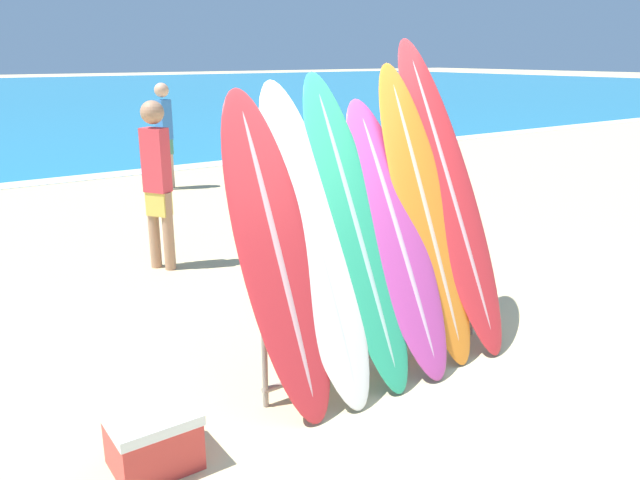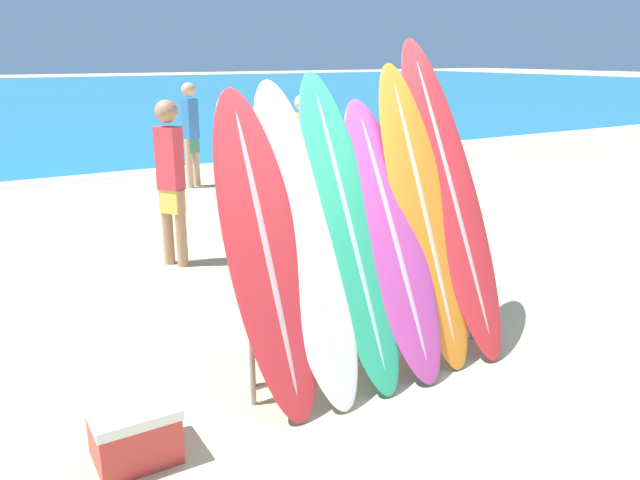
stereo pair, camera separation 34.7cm
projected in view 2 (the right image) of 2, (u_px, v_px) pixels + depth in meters
The scene contains 12 objects.
ground_plane at pixel (410, 384), 4.48m from camera, with size 160.00×160.00×0.00m, color tan.
surfboard_rack at pixel (375, 315), 4.59m from camera, with size 2.03×0.04×0.79m.
surfboard_slot_0 at pixel (265, 251), 4.08m from camera, with size 0.54×1.04×2.07m.
surfboard_slot_1 at pixel (305, 240), 4.25m from camera, with size 0.53×1.15×2.12m.
surfboard_slot_2 at pixel (349, 229), 4.43m from camera, with size 0.50×1.16×2.17m.
surfboard_slot_3 at pixel (392, 237), 4.58m from camera, with size 0.54×1.11×1.97m.
surfboard_slot_4 at pixel (423, 213), 4.75m from camera, with size 0.52×1.05×2.22m.
surfboard_slot_5 at pixel (451, 194), 4.93m from camera, with size 0.54×1.27×2.42m.
person_near_water at pixel (191, 131), 10.87m from camera, with size 0.31×0.28×1.82m.
person_mid_beach at pixel (171, 178), 6.74m from camera, with size 0.28×0.31×1.82m.
person_far_left at pixel (303, 149), 9.13m from camera, with size 0.23×0.29×1.72m.
cooler_box at pixel (134, 431), 3.61m from camera, with size 0.48×0.41×0.35m.
Camera 2 is at (-2.60, -3.11, 2.27)m, focal length 35.00 mm.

